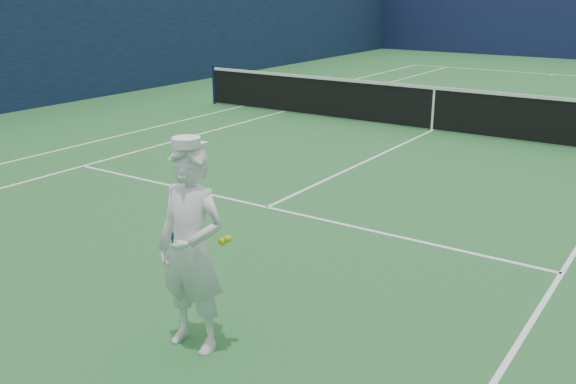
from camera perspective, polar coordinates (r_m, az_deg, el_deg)
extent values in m
plane|color=#26642D|center=(14.94, 12.65, 5.33)|extent=(80.00, 80.00, 0.00)
cube|color=white|center=(26.25, 22.46, 9.64)|extent=(11.03, 0.06, 0.01)
cube|color=white|center=(17.63, -4.25, 7.57)|extent=(0.06, 23.83, 0.01)
cube|color=white|center=(16.83, -0.54, 7.13)|extent=(0.06, 23.77, 0.01)
cube|color=white|center=(20.95, 19.22, 8.26)|extent=(8.23, 0.06, 0.01)
cube|color=white|center=(9.46, -1.87, -1.37)|extent=(8.23, 0.06, 0.01)
cube|color=white|center=(14.94, 12.65, 5.34)|extent=(0.06, 12.80, 0.01)
cube|color=white|center=(26.10, 22.38, 9.61)|extent=(0.06, 0.30, 0.01)
cube|color=#101D3D|center=(20.48, -14.71, 14.10)|extent=(0.12, 36.12, 4.00)
cylinder|color=#141E4C|center=(18.11, -6.59, 9.48)|extent=(0.09, 0.09, 1.07)
cube|color=black|center=(14.84, 12.78, 7.21)|extent=(12.79, 0.02, 0.92)
cube|color=white|center=(14.77, 12.91, 9.00)|extent=(12.79, 0.04, 0.07)
cube|color=white|center=(14.85, 12.78, 7.10)|extent=(0.05, 0.03, 0.94)
imported|color=white|center=(5.63, -8.58, -5.09)|extent=(0.70, 0.48, 1.87)
cylinder|color=white|center=(5.34, -9.04, 4.40)|extent=(0.24, 0.24, 0.08)
cube|color=white|center=(5.44, -8.15, 4.37)|extent=(0.18, 0.11, 0.02)
cylinder|color=navy|center=(5.84, -10.23, -3.96)|extent=(0.04, 0.09, 0.22)
cube|color=#1A5092|center=(5.95, -9.74, -5.40)|extent=(0.02, 0.02, 0.14)
torus|color=#1A5092|center=(6.07, -9.29, -6.98)|extent=(0.30, 0.11, 0.29)
cube|color=beige|center=(6.07, -9.29, -6.98)|extent=(0.22, 0.02, 0.30)
sphere|color=#C8D518|center=(5.52, -5.86, -4.42)|extent=(0.07, 0.07, 0.07)
sphere|color=#C8D518|center=(5.49, -5.37, -4.16)|extent=(0.07, 0.07, 0.07)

